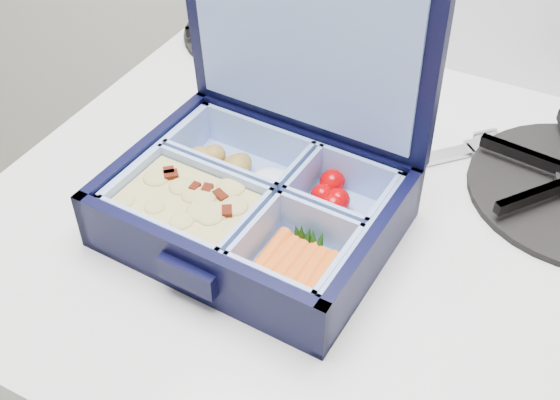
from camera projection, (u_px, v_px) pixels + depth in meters
The scene contains 3 objects.
bento_box at pixel (253, 206), 0.52m from camera, with size 0.20×0.16×0.05m, color black, non-canonical shape.
burner_grate_rear at pixel (260, 28), 0.76m from camera, with size 0.17×0.17×0.02m, color black.
fork at pixel (390, 168), 0.59m from camera, with size 0.03×0.19×0.01m, color silver, non-canonical shape.
Camera 1 is at (0.28, 1.30, 1.19)m, focal length 45.00 mm.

